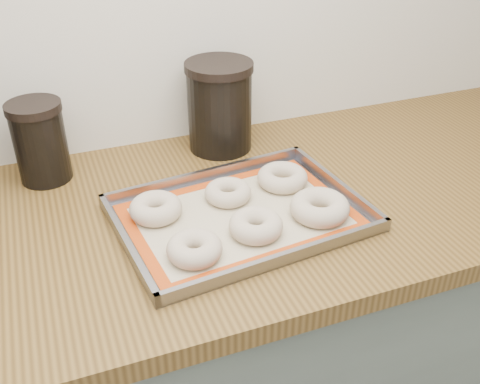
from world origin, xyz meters
name	(u,v)px	position (x,y,z in m)	size (l,w,h in m)	color
countertop	(118,234)	(0.00, 1.68, 0.88)	(3.06, 0.68, 0.04)	brown
baking_tray	(240,215)	(0.23, 1.61, 0.91)	(0.49, 0.38, 0.03)	gray
baking_mat	(240,216)	(0.23, 1.61, 0.90)	(0.45, 0.33, 0.00)	#C6B793
bagel_front_left	(194,249)	(0.11, 1.52, 0.92)	(0.10, 0.10, 0.04)	#C6B299
bagel_front_mid	(256,226)	(0.23, 1.55, 0.92)	(0.10, 0.10, 0.04)	#C6B299
bagel_front_right	(320,207)	(0.37, 1.56, 0.92)	(0.11, 0.11, 0.04)	#C6B299
bagel_back_left	(156,208)	(0.08, 1.67, 0.92)	(0.10, 0.10, 0.04)	#C6B299
bagel_back_mid	(228,192)	(0.23, 1.68, 0.92)	(0.09, 0.09, 0.03)	#C6B299
bagel_back_right	(282,177)	(0.35, 1.69, 0.92)	(0.11, 0.11, 0.03)	#C6B299
canister_mid	(40,142)	(-0.11, 1.91, 0.99)	(0.11, 0.11, 0.17)	black
canister_right	(220,106)	(0.29, 1.91, 1.00)	(0.15, 0.15, 0.21)	black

